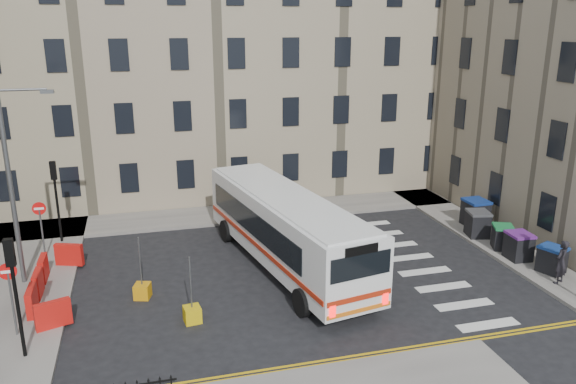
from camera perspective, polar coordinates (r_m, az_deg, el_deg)
name	(u,v)px	position (r m, az deg, el deg)	size (l,w,h in m)	color
ground	(331,270)	(25.44, 4.38, -7.93)	(120.00, 120.00, 0.00)	black
pavement_north	(180,219)	(32.18, -10.93, -2.67)	(36.00, 3.20, 0.15)	slate
pavement_east	(461,222)	(32.52, 17.16, -2.92)	(2.40, 26.00, 0.15)	slate
terrace_north	(147,56)	(37.32, -14.10, 13.21)	(38.30, 10.80, 17.20)	gray
traffic_light_nw	(55,189)	(29.59, -22.55, 0.29)	(0.28, 0.22, 4.10)	black
traffic_light_sw	(14,280)	(19.81, -26.10, -8.03)	(0.28, 0.22, 4.10)	black
streetlamp	(10,186)	(25.11, -26.36, 0.53)	(0.50, 0.22, 8.14)	#595B5E
no_entry_north	(40,218)	(28.00, -23.86, -2.46)	(0.60, 0.08, 3.00)	#595B5E
no_entry_south	(10,284)	(21.57, -26.44, -8.39)	(0.60, 0.08, 3.00)	#595B5E
roadworks_barriers	(48,283)	(24.71, -23.23, -8.45)	(1.66, 6.26, 1.00)	red
bus	(286,227)	(25.01, -0.24, -3.55)	(5.00, 12.53, 3.33)	silver
wheelie_bin_a	(552,259)	(27.20, 25.22, -6.19)	(1.26, 1.34, 1.18)	black
wheelie_bin_b	(519,246)	(28.03, 22.38, -5.08)	(1.05, 1.19, 1.26)	black
wheelie_bin_c	(502,237)	(29.04, 20.95, -4.28)	(1.25, 1.32, 1.15)	black
wheelie_bin_d	(478,223)	(30.27, 18.71, -3.04)	(1.27, 1.39, 1.32)	black
wheelie_bin_e	(475,213)	(31.74, 18.49, -2.00)	(1.16, 1.33, 1.44)	black
pedestrian	(561,262)	(26.08, 25.99, -6.41)	(0.69, 0.45, 1.90)	black
bollard_yellow	(143,291)	(23.60, -14.56, -9.71)	(0.60, 0.60, 0.60)	orange
bollard_chevron	(192,314)	(21.48, -9.70, -12.16)	(0.60, 0.60, 0.60)	gold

